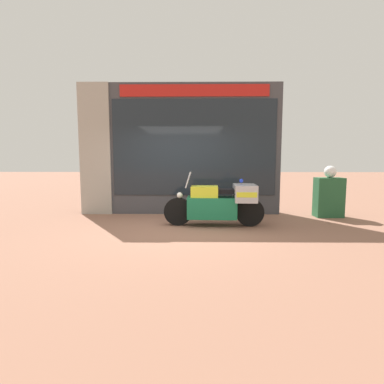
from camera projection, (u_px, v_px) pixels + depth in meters
name	position (u px, v px, depth m)	size (l,w,h in m)	color
ground_plane	(176.00, 229.00, 6.69)	(60.00, 60.00, 0.00)	#8E604C
shop_building	(167.00, 149.00, 8.49)	(5.60, 0.55, 3.63)	#424247
window_display	(193.00, 197.00, 8.65)	(4.29, 0.30, 1.89)	slate
paramedic_motorcycle	(220.00, 202.00, 6.94)	(2.33, 0.82, 1.27)	black
utility_cabinet	(329.00, 197.00, 8.04)	(0.71, 0.42, 1.06)	#235633
white_helmet	(330.00, 172.00, 7.99)	(0.32, 0.32, 0.32)	white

